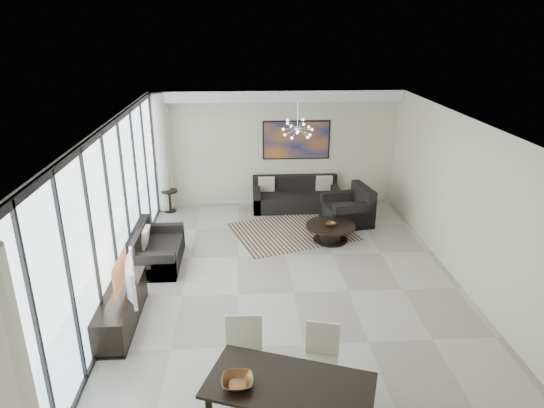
{
  "coord_description": "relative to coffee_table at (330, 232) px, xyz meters",
  "views": [
    {
      "loc": [
        -0.81,
        -7.27,
        4.4
      ],
      "look_at": [
        -0.31,
        1.08,
        1.25
      ],
      "focal_mm": 32.0,
      "sensor_mm": 36.0,
      "label": 1
    }
  ],
  "objects": [
    {
      "name": "room_shell",
      "position": [
        -0.54,
        -2.09,
        1.24
      ],
      "size": [
        6.0,
        9.0,
        2.9
      ],
      "color": "#A8A39B",
      "rests_on": "ground"
    },
    {
      "name": "window_wall",
      "position": [
        -3.85,
        -2.09,
        1.26
      ],
      "size": [
        0.37,
        8.95,
        2.9
      ],
      "color": "silver",
      "rests_on": "floor"
    },
    {
      "name": "soffit",
      "position": [
        -1.0,
        2.21,
        2.56
      ],
      "size": [
        5.98,
        0.4,
        0.26
      ],
      "primitive_type": "cube",
      "color": "white",
      "rests_on": "room_shell"
    },
    {
      "name": "painting",
      "position": [
        -0.5,
        2.38,
        1.44
      ],
      "size": [
        1.68,
        0.04,
        0.98
      ],
      "primitive_type": "cube",
      "color": "#BE681A",
      "rests_on": "room_shell"
    },
    {
      "name": "chandelier",
      "position": [
        -0.7,
        0.41,
        2.14
      ],
      "size": [
        0.66,
        0.66,
        0.71
      ],
      "color": "silver",
      "rests_on": "room_shell"
    },
    {
      "name": "rug",
      "position": [
        -0.76,
        0.51,
        -0.2
      ],
      "size": [
        2.97,
        2.59,
        0.01
      ],
      "primitive_type": "cube",
      "rotation": [
        0.0,
        0.0,
        0.31
      ],
      "color": "black",
      "rests_on": "floor"
    },
    {
      "name": "coffee_table",
      "position": [
        0.0,
        0.0,
        0.0
      ],
      "size": [
        1.05,
        1.05,
        0.37
      ],
      "color": "black",
      "rests_on": "floor"
    },
    {
      "name": "bowl_coffee",
      "position": [
        -0.01,
        -0.07,
        0.2
      ],
      "size": [
        0.24,
        0.24,
        0.07
      ],
      "primitive_type": "imported",
      "rotation": [
        0.0,
        0.0,
        -0.01
      ],
      "color": "brown",
      "rests_on": "coffee_table"
    },
    {
      "name": "sofa_main",
      "position": [
        -0.53,
        1.97,
        0.06
      ],
      "size": [
        2.14,
        0.88,
        0.78
      ],
      "color": "black",
      "rests_on": "floor"
    },
    {
      "name": "loveseat",
      "position": [
        -3.54,
        -0.85,
        0.05
      ],
      "size": [
        0.85,
        1.51,
        0.75
      ],
      "color": "black",
      "rests_on": "floor"
    },
    {
      "name": "armchair",
      "position": [
        0.6,
        0.96,
        0.09
      ],
      "size": [
        1.15,
        1.19,
        0.87
      ],
      "color": "black",
      "rests_on": "floor"
    },
    {
      "name": "side_table",
      "position": [
        -3.65,
        1.93,
        0.16
      ],
      "size": [
        0.4,
        0.4,
        0.55
      ],
      "color": "black",
      "rests_on": "floor"
    },
    {
      "name": "tv_console",
      "position": [
        -3.76,
        -2.84,
        0.07
      ],
      "size": [
        0.49,
        1.75,
        0.55
      ],
      "primitive_type": "cube",
      "color": "black",
      "rests_on": "floor"
    },
    {
      "name": "television",
      "position": [
        -3.6,
        -2.9,
        0.62
      ],
      "size": [
        0.36,
        0.99,
        0.57
      ],
      "primitive_type": "imported",
      "rotation": [
        0.0,
        0.0,
        1.81
      ],
      "color": "gray",
      "rests_on": "tv_console"
    },
    {
      "name": "dining_table",
      "position": [
        -1.37,
        -5.19,
        0.46
      ],
      "size": [
        2.0,
        1.46,
        0.75
      ],
      "color": "black",
      "rests_on": "floor"
    },
    {
      "name": "dining_chair_nw",
      "position": [
        -1.86,
        -4.33,
        0.37
      ],
      "size": [
        0.48,
        0.48,
        1.0
      ],
      "color": "beige",
      "rests_on": "floor"
    },
    {
      "name": "dining_chair_ne",
      "position": [
        -0.89,
        -4.41,
        0.32
      ],
      "size": [
        0.51,
        0.51,
        0.91
      ],
      "color": "beige",
      "rests_on": "floor"
    },
    {
      "name": "bowl_dining",
      "position": [
        -1.93,
        -5.17,
        0.58
      ],
      "size": [
        0.35,
        0.35,
        0.08
      ],
      "primitive_type": "imported",
      "rotation": [
        0.0,
        0.0,
        -0.01
      ],
      "color": "brown",
      "rests_on": "dining_table"
    }
  ]
}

